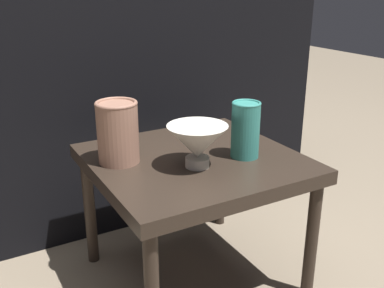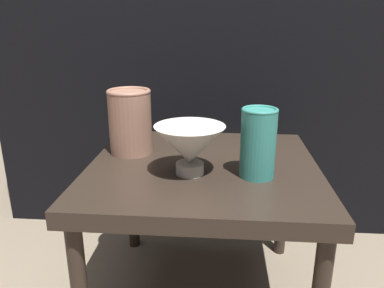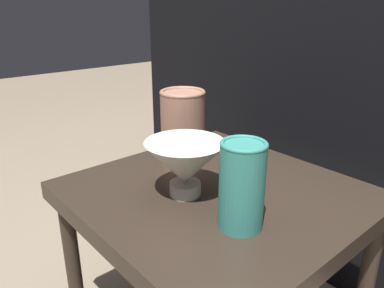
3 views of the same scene
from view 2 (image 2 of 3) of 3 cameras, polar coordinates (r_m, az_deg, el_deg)
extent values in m
cube|color=#2D231C|center=(0.96, 1.72, -4.13)|extent=(0.57, 0.55, 0.04)
cylinder|color=#2D231C|center=(1.29, -9.09, -8.04)|extent=(0.04, 0.04, 0.37)
cylinder|color=#2D231C|center=(1.28, 13.68, -8.73)|extent=(0.04, 0.04, 0.37)
cube|color=black|center=(1.55, 2.97, 6.60)|extent=(1.56, 0.50, 0.88)
cylinder|color=silver|center=(0.88, -0.34, -3.72)|extent=(0.07, 0.07, 0.03)
cone|color=silver|center=(0.86, -0.34, -0.10)|extent=(0.16, 0.16, 0.09)
cylinder|color=#996B56|center=(1.02, -9.39, 3.22)|extent=(0.11, 0.11, 0.17)
torus|color=#996B56|center=(1.00, -9.64, 7.88)|extent=(0.12, 0.12, 0.01)
cylinder|color=teal|center=(0.86, 10.04, 0.01)|extent=(0.08, 0.08, 0.16)
torus|color=teal|center=(0.84, 10.33, 5.13)|extent=(0.08, 0.08, 0.01)
camera|label=1|loc=(0.67, -102.60, 8.27)|focal=42.00mm
camera|label=3|loc=(0.59, 58.69, 12.99)|focal=35.00mm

